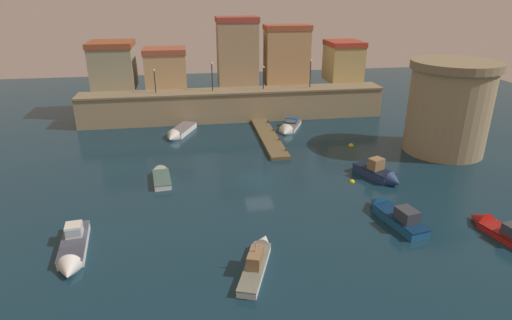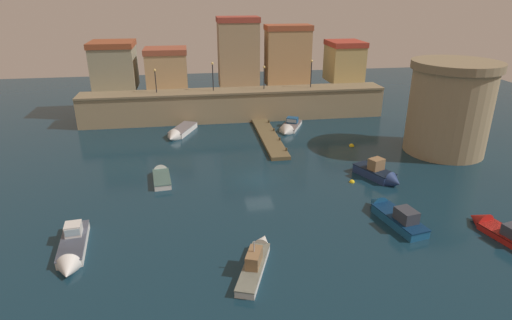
{
  "view_description": "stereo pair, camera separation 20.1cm",
  "coord_description": "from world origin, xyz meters",
  "px_view_note": "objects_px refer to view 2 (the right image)",
  "views": [
    {
      "loc": [
        -6.03,
        -35.18,
        16.4
      ],
      "look_at": [
        0.0,
        1.94,
        1.15
      ],
      "focal_mm": 29.99,
      "sensor_mm": 36.0,
      "label": 1
    },
    {
      "loc": [
        -5.83,
        -35.21,
        16.4
      ],
      "look_at": [
        0.0,
        1.94,
        1.15
      ],
      "focal_mm": 29.99,
      "sensor_mm": 36.0,
      "label": 2
    }
  ],
  "objects_px": {
    "moored_boat_0": "(179,132)",
    "moored_boat_4": "(289,128)",
    "quay_lamp_1": "(213,72)",
    "mooring_buoy_0": "(352,182)",
    "moored_boat_2": "(393,214)",
    "quay_lamp_0": "(155,77)",
    "moored_boat_7": "(256,259)",
    "quay_lamp_3": "(311,69)",
    "mooring_buoy_1": "(352,146)",
    "fortress_tower": "(450,107)",
    "moored_boat_1": "(161,175)",
    "moored_boat_5": "(505,234)",
    "moored_boat_6": "(72,250)",
    "quay_lamp_2": "(264,73)",
    "moored_boat_3": "(380,174)"
  },
  "relations": [
    {
      "from": "moored_boat_0",
      "to": "moored_boat_4",
      "type": "distance_m",
      "value": 13.36
    },
    {
      "from": "quay_lamp_1",
      "to": "mooring_buoy_0",
      "type": "distance_m",
      "value": 24.93
    },
    {
      "from": "moored_boat_2",
      "to": "quay_lamp_0",
      "type": "bearing_deg",
      "value": 22.6
    },
    {
      "from": "moored_boat_4",
      "to": "moored_boat_7",
      "type": "xyz_separation_m",
      "value": [
        -8.27,
        -26.49,
        0.09
      ]
    },
    {
      "from": "moored_boat_0",
      "to": "moored_boat_7",
      "type": "distance_m",
      "value": 27.12
    },
    {
      "from": "quay_lamp_3",
      "to": "mooring_buoy_0",
      "type": "relative_size",
      "value": 7.28
    },
    {
      "from": "mooring_buoy_1",
      "to": "moored_boat_0",
      "type": "bearing_deg",
      "value": 160.33
    },
    {
      "from": "fortress_tower",
      "to": "moored_boat_1",
      "type": "height_order",
      "value": "fortress_tower"
    },
    {
      "from": "quay_lamp_1",
      "to": "moored_boat_5",
      "type": "bearing_deg",
      "value": -60.2
    },
    {
      "from": "moored_boat_1",
      "to": "moored_boat_7",
      "type": "xyz_separation_m",
      "value": [
        6.61,
        -14.38,
        0.11
      ]
    },
    {
      "from": "moored_boat_1",
      "to": "moored_boat_6",
      "type": "distance_m",
      "value": 12.65
    },
    {
      "from": "fortress_tower",
      "to": "moored_boat_5",
      "type": "relative_size",
      "value": 1.29
    },
    {
      "from": "moored_boat_2",
      "to": "fortress_tower",
      "type": "bearing_deg",
      "value": -53.51
    },
    {
      "from": "fortress_tower",
      "to": "moored_boat_5",
      "type": "distance_m",
      "value": 17.94
    },
    {
      "from": "moored_boat_4",
      "to": "moored_boat_2",
      "type": "bearing_deg",
      "value": 33.78
    },
    {
      "from": "moored_boat_6",
      "to": "moored_boat_0",
      "type": "bearing_deg",
      "value": 158.03
    },
    {
      "from": "moored_boat_7",
      "to": "quay_lamp_2",
      "type": "bearing_deg",
      "value": 9.77
    },
    {
      "from": "moored_boat_1",
      "to": "mooring_buoy_0",
      "type": "distance_m",
      "value": 17.45
    },
    {
      "from": "quay_lamp_0",
      "to": "moored_boat_2",
      "type": "height_order",
      "value": "quay_lamp_0"
    },
    {
      "from": "moored_boat_5",
      "to": "mooring_buoy_1",
      "type": "height_order",
      "value": "moored_boat_5"
    },
    {
      "from": "quay_lamp_1",
      "to": "moored_boat_5",
      "type": "relative_size",
      "value": 0.49
    },
    {
      "from": "quay_lamp_0",
      "to": "quay_lamp_1",
      "type": "bearing_deg",
      "value": 0.0
    },
    {
      "from": "quay_lamp_1",
      "to": "moored_boat_0",
      "type": "bearing_deg",
      "value": -128.97
    },
    {
      "from": "moored_boat_4",
      "to": "fortress_tower",
      "type": "bearing_deg",
      "value": 83.46
    },
    {
      "from": "mooring_buoy_1",
      "to": "moored_boat_1",
      "type": "bearing_deg",
      "value": -164.99
    },
    {
      "from": "quay_lamp_1",
      "to": "moored_boat_1",
      "type": "distance_m",
      "value": 19.84
    },
    {
      "from": "moored_boat_1",
      "to": "moored_boat_4",
      "type": "xyz_separation_m",
      "value": [
        14.88,
        12.11,
        0.02
      ]
    },
    {
      "from": "quay_lamp_3",
      "to": "moored_boat_0",
      "type": "distance_m",
      "value": 19.35
    },
    {
      "from": "moored_boat_7",
      "to": "moored_boat_5",
      "type": "bearing_deg",
      "value": -68.47
    },
    {
      "from": "quay_lamp_0",
      "to": "moored_boat_0",
      "type": "relative_size",
      "value": 0.47
    },
    {
      "from": "moored_boat_4",
      "to": "moored_boat_6",
      "type": "height_order",
      "value": "moored_boat_6"
    },
    {
      "from": "fortress_tower",
      "to": "mooring_buoy_1",
      "type": "distance_m",
      "value": 10.72
    },
    {
      "from": "mooring_buoy_1",
      "to": "moored_boat_7",
      "type": "bearing_deg",
      "value": -124.88
    },
    {
      "from": "moored_boat_5",
      "to": "fortress_tower",
      "type": "bearing_deg",
      "value": -30.43
    },
    {
      "from": "quay_lamp_2",
      "to": "mooring_buoy_0",
      "type": "height_order",
      "value": "quay_lamp_2"
    },
    {
      "from": "moored_boat_0",
      "to": "moored_boat_3",
      "type": "bearing_deg",
      "value": 73.05
    },
    {
      "from": "quay_lamp_1",
      "to": "moored_boat_1",
      "type": "xyz_separation_m",
      "value": [
        -6.07,
        -17.88,
        -6.08
      ]
    },
    {
      "from": "quay_lamp_1",
      "to": "moored_boat_5",
      "type": "distance_m",
      "value": 37.3
    },
    {
      "from": "moored_boat_2",
      "to": "mooring_buoy_1",
      "type": "bearing_deg",
      "value": -20.88
    },
    {
      "from": "fortress_tower",
      "to": "quay_lamp_0",
      "type": "distance_m",
      "value": 34.31
    },
    {
      "from": "quay_lamp_2",
      "to": "mooring_buoy_0",
      "type": "distance_m",
      "value": 22.69
    },
    {
      "from": "quay_lamp_0",
      "to": "moored_boat_7",
      "type": "distance_m",
      "value": 33.64
    },
    {
      "from": "quay_lamp_1",
      "to": "moored_boat_2",
      "type": "xyz_separation_m",
      "value": [
        11.62,
        -28.3,
        -5.89
      ]
    },
    {
      "from": "quay_lamp_3",
      "to": "mooring_buoy_1",
      "type": "height_order",
      "value": "quay_lamp_3"
    },
    {
      "from": "moored_boat_4",
      "to": "mooring_buoy_0",
      "type": "height_order",
      "value": "moored_boat_4"
    },
    {
      "from": "moored_boat_3",
      "to": "moored_boat_6",
      "type": "xyz_separation_m",
      "value": [
        -24.99,
        -8.19,
        -0.15
      ]
    },
    {
      "from": "fortress_tower",
      "to": "moored_boat_1",
      "type": "distance_m",
      "value": 30.0
    },
    {
      "from": "fortress_tower",
      "to": "moored_boat_6",
      "type": "relative_size",
      "value": 1.49
    },
    {
      "from": "moored_boat_5",
      "to": "mooring_buoy_0",
      "type": "xyz_separation_m",
      "value": [
        -7.28,
        10.51,
        -0.35
      ]
    },
    {
      "from": "moored_boat_3",
      "to": "moored_boat_7",
      "type": "height_order",
      "value": "moored_boat_7"
    }
  ]
}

